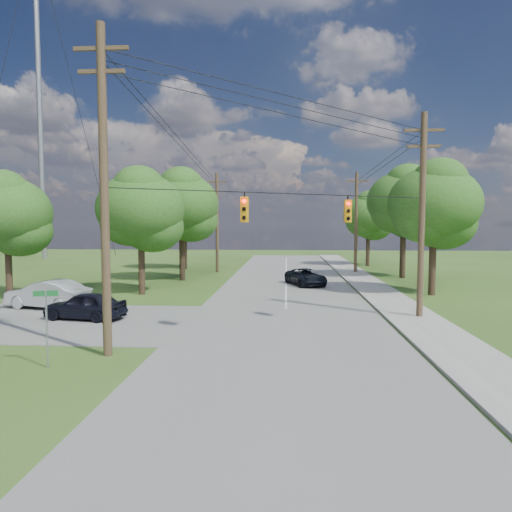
# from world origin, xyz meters

# --- Properties ---
(ground) EXTENTS (140.00, 140.00, 0.00)m
(ground) POSITION_xyz_m (0.00, 0.00, 0.00)
(ground) COLOR #31511B
(ground) RESTS_ON ground
(main_road) EXTENTS (10.00, 100.00, 0.03)m
(main_road) POSITION_xyz_m (2.00, 5.00, 0.01)
(main_road) COLOR gray
(main_road) RESTS_ON ground
(sidewalk_east) EXTENTS (2.60, 100.00, 0.12)m
(sidewalk_east) POSITION_xyz_m (8.70, 5.00, 0.06)
(sidewalk_east) COLOR #A8A59D
(sidewalk_east) RESTS_ON ground
(pole_sw) EXTENTS (2.00, 0.32, 12.00)m
(pole_sw) POSITION_xyz_m (-4.60, 0.40, 6.23)
(pole_sw) COLOR brown
(pole_sw) RESTS_ON ground
(pole_ne) EXTENTS (2.00, 0.32, 10.50)m
(pole_ne) POSITION_xyz_m (8.90, 8.00, 5.47)
(pole_ne) COLOR brown
(pole_ne) RESTS_ON ground
(pole_north_e) EXTENTS (2.00, 0.32, 10.00)m
(pole_north_e) POSITION_xyz_m (8.90, 30.00, 5.13)
(pole_north_e) COLOR brown
(pole_north_e) RESTS_ON ground
(pole_north_w) EXTENTS (2.00, 0.32, 10.00)m
(pole_north_w) POSITION_xyz_m (-5.00, 30.00, 5.13)
(pole_north_w) COLOR brown
(pole_north_w) RESTS_ON ground
(power_lines) EXTENTS (13.93, 29.62, 4.93)m
(power_lines) POSITION_xyz_m (1.50, 11.54, 9.15)
(power_lines) COLOR black
(power_lines) RESTS_ON ground
(traffic_signals) EXTENTS (4.91, 3.27, 1.05)m
(traffic_signals) POSITION_xyz_m (2.55, 4.43, 5.50)
(traffic_signals) COLOR orange
(traffic_signals) RESTS_ON ground
(radio_mast) EXTENTS (0.70, 0.70, 45.00)m
(radio_mast) POSITION_xyz_m (-32.00, 46.00, 22.50)
(radio_mast) COLOR gray
(radio_mast) RESTS_ON ground
(tree_w_near) EXTENTS (6.00, 6.00, 8.40)m
(tree_w_near) POSITION_xyz_m (-8.00, 15.00, 5.92)
(tree_w_near) COLOR #3E2C1F
(tree_w_near) RESTS_ON ground
(tree_w_mid) EXTENTS (6.40, 6.40, 9.22)m
(tree_w_mid) POSITION_xyz_m (-7.00, 23.00, 6.58)
(tree_w_mid) COLOR #3E2C1F
(tree_w_mid) RESTS_ON ground
(tree_w_far) EXTENTS (6.00, 6.00, 8.73)m
(tree_w_far) POSITION_xyz_m (-9.00, 33.00, 6.25)
(tree_w_far) COLOR #3E2C1F
(tree_w_far) RESTS_ON ground
(tree_e_near) EXTENTS (6.20, 6.20, 8.81)m
(tree_e_near) POSITION_xyz_m (12.00, 16.00, 6.25)
(tree_e_near) COLOR #3E2C1F
(tree_e_near) RESTS_ON ground
(tree_e_mid) EXTENTS (6.60, 6.60, 9.64)m
(tree_e_mid) POSITION_xyz_m (12.50, 26.00, 6.91)
(tree_e_mid) COLOR #3E2C1F
(tree_e_mid) RESTS_ON ground
(tree_e_far) EXTENTS (5.80, 5.80, 8.32)m
(tree_e_far) POSITION_xyz_m (11.50, 38.00, 5.92)
(tree_e_far) COLOR #3E2C1F
(tree_e_far) RESTS_ON ground
(tree_cross_n) EXTENTS (5.60, 5.60, 7.91)m
(tree_cross_n) POSITION_xyz_m (-16.00, 12.50, 5.59)
(tree_cross_n) COLOR #3E2C1F
(tree_cross_n) RESTS_ON ground
(car_cross_dark) EXTENTS (4.37, 2.32, 1.41)m
(car_cross_dark) POSITION_xyz_m (-8.22, 6.52, 0.74)
(car_cross_dark) COLOR black
(car_cross_dark) RESTS_ON cross_road
(car_cross_silver) EXTENTS (5.21, 2.84, 1.63)m
(car_cross_silver) POSITION_xyz_m (-11.70, 9.30, 0.85)
(car_cross_silver) COLOR #B8BCC0
(car_cross_silver) RESTS_ON cross_road
(car_main_north) EXTENTS (3.60, 5.13, 1.30)m
(car_main_north) POSITION_xyz_m (3.55, 20.37, 0.68)
(car_main_north) COLOR black
(car_main_north) RESTS_ON main_road
(street_name_sign) EXTENTS (0.78, 0.24, 2.65)m
(street_name_sign) POSITION_xyz_m (-6.06, -1.16, 1.69)
(street_name_sign) COLOR gray
(street_name_sign) RESTS_ON ground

